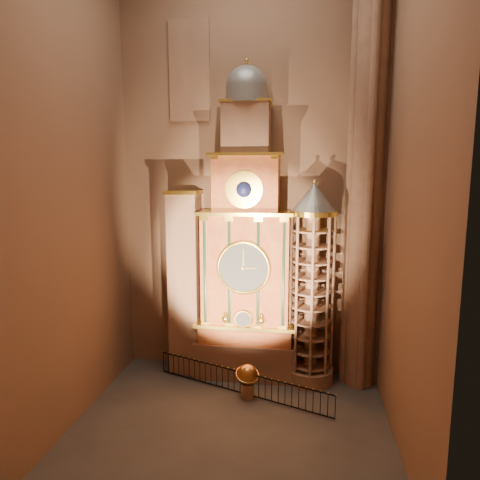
% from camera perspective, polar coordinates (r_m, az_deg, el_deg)
% --- Properties ---
extents(floor, '(14.00, 14.00, 0.00)m').
position_cam_1_polar(floor, '(20.74, -1.19, -23.46)').
color(floor, '#383330').
rests_on(floor, ground).
extents(wall_back, '(22.00, 0.00, 22.00)m').
position_cam_1_polar(wall_back, '(23.47, 1.18, 8.63)').
color(wall_back, brown).
rests_on(wall_back, floor).
extents(wall_left, '(0.00, 22.00, 22.00)m').
position_cam_1_polar(wall_left, '(19.94, -21.76, 7.97)').
color(wall_left, brown).
rests_on(wall_left, floor).
extents(wall_right, '(0.00, 22.00, 22.00)m').
position_cam_1_polar(wall_right, '(17.76, 21.80, 7.94)').
color(wall_right, brown).
rests_on(wall_right, floor).
extents(astronomical_clock, '(5.60, 2.41, 16.70)m').
position_cam_1_polar(astronomical_clock, '(22.87, 0.82, -2.27)').
color(astronomical_clock, '#8C634C').
rests_on(astronomical_clock, floor).
extents(portrait_tower, '(1.80, 1.60, 10.20)m').
position_cam_1_polar(portrait_tower, '(23.90, -7.33, -5.62)').
color(portrait_tower, '#8C634C').
rests_on(portrait_tower, floor).
extents(stair_turret, '(2.50, 2.50, 10.80)m').
position_cam_1_polar(stair_turret, '(22.75, 9.54, -6.10)').
color(stair_turret, '#8C634C').
rests_on(stair_turret, floor).
extents(gothic_pier, '(2.04, 2.04, 22.00)m').
position_cam_1_polar(gothic_pier, '(22.51, 16.60, 8.26)').
color(gothic_pier, '#8C634C').
rests_on(gothic_pier, floor).
extents(stained_glass_window, '(2.20, 0.14, 5.20)m').
position_cam_1_polar(stained_glass_window, '(24.61, -6.78, 21.49)').
color(stained_glass_window, navy).
rests_on(stained_glass_window, wall_back).
extents(celestial_globe, '(1.55, 1.52, 1.73)m').
position_cam_1_polar(celestial_globe, '(22.31, 1.00, -17.93)').
color(celestial_globe, '#8C634C').
rests_on(celestial_globe, floor).
extents(iron_railing, '(9.21, 3.49, 1.18)m').
position_cam_1_polar(iron_railing, '(22.78, 0.02, -18.45)').
color(iron_railing, black).
rests_on(iron_railing, floor).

